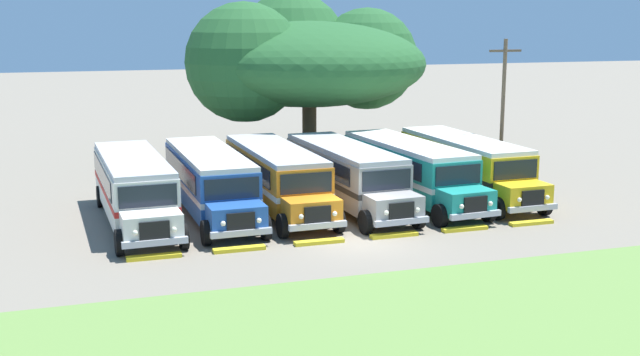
# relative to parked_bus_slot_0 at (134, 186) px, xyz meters

# --- Properties ---
(ground_plane) EXTENTS (220.00, 220.00, 0.00)m
(ground_plane) POSITION_rel_parked_bus_slot_0_xyz_m (8.10, -5.84, -1.58)
(ground_plane) COLOR slate
(foreground_grass_strip) EXTENTS (80.00, 11.32, 0.01)m
(foreground_grass_strip) POSITION_rel_parked_bus_slot_0_xyz_m (8.10, -15.46, -1.58)
(foreground_grass_strip) COLOR olive
(foreground_grass_strip) RESTS_ON ground_plane
(parked_bus_slot_0) EXTENTS (3.02, 10.88, 2.82)m
(parked_bus_slot_0) POSITION_rel_parked_bus_slot_0_xyz_m (0.00, 0.00, 0.00)
(parked_bus_slot_0) COLOR silver
(parked_bus_slot_0) RESTS_ON ground_plane
(parked_bus_slot_1) EXTENTS (2.89, 10.86, 2.82)m
(parked_bus_slot_1) POSITION_rel_parked_bus_slot_0_xyz_m (3.36, 0.32, 0.00)
(parked_bus_slot_1) COLOR #23519E
(parked_bus_slot_1) RESTS_ON ground_plane
(parked_bus_slot_2) EXTENTS (2.92, 10.87, 2.82)m
(parked_bus_slot_2) POSITION_rel_parked_bus_slot_0_xyz_m (6.44, 0.43, 0.00)
(parked_bus_slot_2) COLOR orange
(parked_bus_slot_2) RESTS_ON ground_plane
(parked_bus_slot_3) EXTENTS (3.18, 10.91, 2.82)m
(parked_bus_slot_3) POSITION_rel_parked_bus_slot_0_xyz_m (9.68, -0.01, 0.00)
(parked_bus_slot_3) COLOR #9E9993
(parked_bus_slot_3) RESTS_ON ground_plane
(parked_bus_slot_4) EXTENTS (3.37, 10.94, 2.82)m
(parked_bus_slot_4) POSITION_rel_parked_bus_slot_0_xyz_m (12.93, 0.04, 0.00)
(parked_bus_slot_4) COLOR teal
(parked_bus_slot_4) RESTS_ON ground_plane
(parked_bus_slot_5) EXTENTS (2.93, 10.87, 2.82)m
(parked_bus_slot_5) POSITION_rel_parked_bus_slot_0_xyz_m (16.14, 0.37, 0.00)
(parked_bus_slot_5) COLOR yellow
(parked_bus_slot_5) RESTS_ON ground_plane
(curb_wheelstop_0) EXTENTS (2.00, 0.36, 0.15)m
(curb_wheelstop_0) POSITION_rel_parked_bus_slot_0_xyz_m (0.16, -5.74, -1.51)
(curb_wheelstop_0) COLOR yellow
(curb_wheelstop_0) RESTS_ON ground_plane
(curb_wheelstop_1) EXTENTS (2.00, 0.36, 0.15)m
(curb_wheelstop_1) POSITION_rel_parked_bus_slot_0_xyz_m (3.33, -5.74, -1.51)
(curb_wheelstop_1) COLOR yellow
(curb_wheelstop_1) RESTS_ON ground_plane
(curb_wheelstop_2) EXTENTS (2.00, 0.36, 0.15)m
(curb_wheelstop_2) POSITION_rel_parked_bus_slot_0_xyz_m (6.51, -5.74, -1.51)
(curb_wheelstop_2) COLOR yellow
(curb_wheelstop_2) RESTS_ON ground_plane
(curb_wheelstop_3) EXTENTS (2.00, 0.36, 0.15)m
(curb_wheelstop_3) POSITION_rel_parked_bus_slot_0_xyz_m (9.69, -5.74, -1.51)
(curb_wheelstop_3) COLOR yellow
(curb_wheelstop_3) RESTS_ON ground_plane
(curb_wheelstop_4) EXTENTS (2.00, 0.36, 0.15)m
(curb_wheelstop_4) POSITION_rel_parked_bus_slot_0_xyz_m (12.87, -5.74, -1.51)
(curb_wheelstop_4) COLOR yellow
(curb_wheelstop_4) RESTS_ON ground_plane
(curb_wheelstop_5) EXTENTS (2.00, 0.36, 0.15)m
(curb_wheelstop_5) POSITION_rel_parked_bus_slot_0_xyz_m (16.04, -5.74, -1.51)
(curb_wheelstop_5) COLOR yellow
(curb_wheelstop_5) RESTS_ON ground_plane
(broad_shade_tree) EXTENTS (15.14, 14.67, 10.32)m
(broad_shade_tree) POSITION_rel_parked_bus_slot_0_xyz_m (11.25, 11.93, 4.61)
(broad_shade_tree) COLOR brown
(broad_shade_tree) RESTS_ON ground_plane
(utility_pole) EXTENTS (1.80, 0.20, 7.63)m
(utility_pole) POSITION_rel_parked_bus_slot_0_xyz_m (18.90, 1.75, 2.48)
(utility_pole) COLOR brown
(utility_pole) RESTS_ON ground_plane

